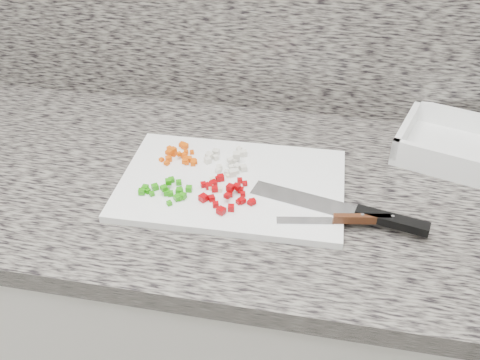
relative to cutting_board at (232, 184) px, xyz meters
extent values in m
cube|color=white|center=(0.00, 0.03, -0.48)|extent=(3.92, 0.62, 0.86)
cube|color=slate|center=(0.00, 0.03, -0.03)|extent=(3.96, 0.64, 0.04)
cube|color=white|center=(0.00, 0.00, 0.00)|extent=(0.44, 0.30, 0.01)
cube|color=#DA4E04|center=(-0.15, 0.08, 0.01)|extent=(0.01, 0.01, 0.01)
cube|color=#DA4E04|center=(-0.15, 0.04, 0.01)|extent=(0.01, 0.01, 0.01)
cube|color=#DA4E04|center=(-0.09, 0.04, 0.01)|extent=(0.01, 0.01, 0.01)
cube|color=#DA4E04|center=(-0.09, 0.05, 0.01)|extent=(0.01, 0.01, 0.01)
cube|color=#DA4E04|center=(-0.11, 0.06, 0.01)|extent=(0.01, 0.01, 0.01)
cube|color=#DA4E04|center=(-0.12, 0.09, 0.01)|extent=(0.01, 0.01, 0.01)
cube|color=#DA4E04|center=(-0.11, 0.08, 0.01)|extent=(0.01, 0.01, 0.01)
cube|color=#DA4E04|center=(-0.10, 0.05, 0.01)|extent=(0.01, 0.01, 0.01)
cube|color=#DA4E04|center=(-0.13, 0.10, 0.01)|extent=(0.01, 0.01, 0.01)
cube|color=#DA4E04|center=(-0.14, 0.03, 0.01)|extent=(0.01, 0.01, 0.01)
cube|color=#DA4E04|center=(-0.11, 0.06, 0.01)|extent=(0.01, 0.01, 0.01)
cube|color=#DA4E04|center=(-0.10, 0.08, 0.01)|extent=(0.01, 0.01, 0.01)
cube|color=#DA4E04|center=(-0.12, 0.06, 0.02)|extent=(0.01, 0.01, 0.01)
cube|color=#DA4E04|center=(-0.11, 0.04, 0.01)|extent=(0.01, 0.01, 0.01)
cube|color=#DA4E04|center=(-0.10, 0.04, 0.01)|extent=(0.01, 0.01, 0.01)
cube|color=#DA4E04|center=(-0.09, 0.04, 0.01)|extent=(0.01, 0.01, 0.01)
cube|color=#DA4E04|center=(-0.14, 0.06, 0.01)|extent=(0.01, 0.01, 0.01)
cube|color=#DA4E04|center=(-0.13, 0.10, 0.01)|extent=(0.01, 0.01, 0.01)
cube|color=#DA4E04|center=(-0.14, 0.05, 0.02)|extent=(0.01, 0.01, 0.01)
cube|color=#DA4E04|center=(-0.14, 0.04, 0.01)|extent=(0.02, 0.02, 0.01)
cube|color=#DA4E04|center=(-0.14, 0.07, 0.02)|extent=(0.01, 0.01, 0.01)
cube|color=#DA4E04|center=(-0.12, 0.10, 0.01)|extent=(0.01, 0.01, 0.01)
cube|color=silver|center=(0.02, 0.04, 0.01)|extent=(0.02, 0.02, 0.01)
cube|color=silver|center=(-0.01, 0.02, 0.01)|extent=(0.01, 0.01, 0.01)
cube|color=silver|center=(-0.05, 0.07, 0.01)|extent=(0.01, 0.01, 0.01)
cube|color=silver|center=(0.00, 0.09, 0.01)|extent=(0.01, 0.01, 0.01)
cube|color=silver|center=(-0.01, 0.06, 0.01)|extent=(0.02, 0.02, 0.01)
cube|color=silver|center=(0.00, 0.03, 0.01)|extent=(0.01, 0.01, 0.01)
cube|color=silver|center=(-0.06, 0.07, 0.01)|extent=(0.01, 0.01, 0.01)
cube|color=silver|center=(-0.01, 0.05, 0.02)|extent=(0.01, 0.01, 0.01)
cube|color=silver|center=(-0.01, 0.07, 0.01)|extent=(0.01, 0.01, 0.01)
cube|color=silver|center=(-0.03, 0.02, 0.01)|extent=(0.01, 0.01, 0.01)
cube|color=silver|center=(-0.05, 0.08, 0.01)|extent=(0.01, 0.01, 0.01)
cube|color=silver|center=(0.00, 0.04, 0.01)|extent=(0.02, 0.02, 0.01)
cube|color=silver|center=(0.00, 0.07, 0.02)|extent=(0.02, 0.02, 0.01)
cube|color=silver|center=(0.01, 0.09, 0.01)|extent=(0.02, 0.02, 0.01)
cube|color=silver|center=(0.00, 0.02, 0.01)|extent=(0.02, 0.02, 0.01)
cube|color=silver|center=(-0.03, 0.03, 0.01)|extent=(0.01, 0.01, 0.01)
cube|color=silver|center=(-0.06, 0.07, 0.01)|extent=(0.02, 0.02, 0.01)
cube|color=silver|center=(-0.06, 0.05, 0.01)|extent=(0.02, 0.02, 0.01)
cube|color=silver|center=(-0.01, 0.04, 0.01)|extent=(0.01, 0.01, 0.01)
cube|color=silver|center=(-0.01, 0.11, 0.01)|extent=(0.01, 0.01, 0.01)
cube|color=#248E0C|center=(-0.11, -0.04, 0.02)|extent=(0.01, 0.01, 0.01)
cube|color=#248E0C|center=(-0.07, -0.05, 0.01)|extent=(0.01, 0.01, 0.01)
cube|color=#248E0C|center=(-0.10, -0.03, 0.01)|extent=(0.01, 0.01, 0.01)
cube|color=#248E0C|center=(-0.10, -0.07, 0.01)|extent=(0.01, 0.01, 0.01)
cube|color=#248E0C|center=(-0.11, -0.07, 0.01)|extent=(0.01, 0.01, 0.01)
cube|color=#248E0C|center=(-0.14, -0.07, 0.01)|extent=(0.01, 0.01, 0.01)
cube|color=#248E0C|center=(-0.08, -0.07, 0.01)|extent=(0.01, 0.01, 0.01)
cube|color=#248E0C|center=(-0.09, -0.08, 0.01)|extent=(0.02, 0.02, 0.01)
cube|color=#248E0C|center=(-0.09, -0.06, 0.01)|extent=(0.01, 0.01, 0.01)
cube|color=#248E0C|center=(-0.15, -0.07, 0.01)|extent=(0.01, 0.01, 0.01)
cube|color=#248E0C|center=(-0.12, -0.06, 0.02)|extent=(0.02, 0.02, 0.01)
cube|color=#248E0C|center=(-0.10, -0.09, 0.01)|extent=(0.01, 0.01, 0.01)
cube|color=#248E0C|center=(-0.14, -0.05, 0.01)|extent=(0.02, 0.02, 0.01)
cube|color=#248E0C|center=(-0.15, -0.06, 0.01)|extent=(0.01, 0.01, 0.01)
cube|color=#248E0C|center=(-0.11, -0.02, 0.01)|extent=(0.01, 0.01, 0.01)
cube|color=#248E0C|center=(-0.08, -0.08, 0.01)|extent=(0.01, 0.01, 0.01)
cube|color=#248E0C|center=(-0.16, -0.07, 0.01)|extent=(0.01, 0.01, 0.01)
cube|color=#248E0C|center=(-0.11, -0.04, 0.02)|extent=(0.01, 0.01, 0.01)
cube|color=#248E0C|center=(-0.09, -0.05, 0.01)|extent=(0.01, 0.01, 0.01)
cube|color=#9D0206|center=(0.03, -0.04, 0.01)|extent=(0.01, 0.01, 0.01)
cube|color=#9D0206|center=(0.02, -0.09, 0.01)|extent=(0.01, 0.01, 0.01)
cube|color=#9D0206|center=(-0.03, 0.00, 0.01)|extent=(0.01, 0.01, 0.01)
cube|color=#9D0206|center=(-0.02, -0.04, 0.01)|extent=(0.01, 0.01, 0.01)
cube|color=#9D0206|center=(0.01, -0.04, 0.02)|extent=(0.02, 0.02, 0.01)
cube|color=#9D0206|center=(-0.02, 0.00, 0.01)|extent=(0.02, 0.02, 0.01)
cube|color=#9D0206|center=(0.02, -0.02, 0.01)|extent=(0.01, 0.01, 0.01)
cube|color=#9D0206|center=(0.03, -0.07, 0.01)|extent=(0.01, 0.01, 0.01)
cube|color=#9D0206|center=(0.00, -0.10, 0.01)|extent=(0.02, 0.02, 0.01)
cube|color=#9D0206|center=(0.05, -0.06, 0.01)|extent=(0.01, 0.01, 0.01)
cube|color=#9D0206|center=(-0.05, -0.03, 0.01)|extent=(0.01, 0.01, 0.01)
cube|color=#9D0206|center=(-0.04, -0.03, 0.01)|extent=(0.01, 0.01, 0.01)
cube|color=#9D0206|center=(0.03, -0.01, 0.01)|extent=(0.01, 0.01, 0.01)
cube|color=#9D0206|center=(0.02, 0.00, 0.01)|extent=(0.01, 0.01, 0.01)
cube|color=#9D0206|center=(0.00, -0.05, 0.01)|extent=(0.01, 0.01, 0.01)
cube|color=#9D0206|center=(0.00, -0.06, 0.02)|extent=(0.01, 0.01, 0.01)
cube|color=#9D0206|center=(0.03, -0.06, 0.01)|extent=(0.02, 0.02, 0.01)
cube|color=#9D0206|center=(0.02, -0.03, 0.01)|extent=(0.01, 0.01, 0.01)
cube|color=#9D0206|center=(-0.03, -0.02, 0.01)|extent=(0.02, 0.02, 0.01)
cube|color=#9D0206|center=(-0.02, -0.07, 0.01)|extent=(0.02, 0.02, 0.01)
cube|color=#9D0206|center=(0.05, -0.06, 0.01)|extent=(0.01, 0.01, 0.01)
cube|color=#9D0206|center=(-0.04, -0.03, 0.01)|extent=(0.01, 0.01, 0.01)
cube|color=#9D0206|center=(0.01, -0.05, 0.01)|extent=(0.01, 0.01, 0.01)
cube|color=#9D0206|center=(-0.04, -0.07, 0.01)|extent=(0.02, 0.02, 0.01)
cube|color=#9D0206|center=(0.02, -0.03, 0.02)|extent=(0.02, 0.02, 0.01)
cube|color=#9D0206|center=(-0.01, -0.08, 0.01)|extent=(0.01, 0.01, 0.01)
cube|color=#9D0206|center=(0.05, -0.06, 0.01)|extent=(0.01, 0.01, 0.01)
cube|color=beige|center=(-0.04, -0.01, 0.01)|extent=(0.01, 0.01, 0.01)
cube|color=beige|center=(-0.03, -0.03, 0.01)|extent=(0.01, 0.01, 0.01)
cube|color=beige|center=(-0.02, -0.04, 0.01)|extent=(0.01, 0.01, 0.01)
cube|color=beige|center=(-0.02, 0.00, 0.01)|extent=(0.01, 0.01, 0.01)
cube|color=beige|center=(-0.02, -0.03, 0.01)|extent=(0.01, 0.01, 0.01)
cube|color=beige|center=(-0.01, 0.01, 0.01)|extent=(0.01, 0.01, 0.00)
cube|color=beige|center=(-0.03, -0.02, 0.01)|extent=(0.01, 0.01, 0.01)
cube|color=beige|center=(-0.04, -0.02, 0.01)|extent=(0.01, 0.01, 0.01)
cube|color=beige|center=(-0.03, -0.03, 0.01)|extent=(0.01, 0.01, 0.01)
cube|color=white|center=(0.14, -0.03, 0.01)|extent=(0.20, 0.09, 0.00)
cube|color=black|center=(0.30, -0.07, 0.02)|extent=(0.13, 0.05, 0.02)
cylinder|color=white|center=(0.30, -0.07, 0.02)|extent=(0.01, 0.01, 0.00)
cube|color=white|center=(0.15, -0.09, 0.01)|extent=(0.10, 0.04, 0.00)
cube|color=#4C2213|center=(0.25, -0.08, 0.02)|extent=(0.10, 0.03, 0.02)
cylinder|color=white|center=(0.25, -0.08, 0.02)|extent=(0.01, 0.01, 0.00)
cube|color=white|center=(0.46, 0.19, 0.00)|extent=(0.33, 0.27, 0.01)
cube|color=white|center=(0.49, 0.28, 0.03)|extent=(0.27, 0.09, 0.04)
cube|color=white|center=(0.44, 0.10, 0.03)|extent=(0.27, 0.09, 0.04)
cube|color=white|center=(0.34, 0.23, 0.03)|extent=(0.07, 0.20, 0.04)
camera|label=1|loc=(0.18, -0.81, 0.62)|focal=40.00mm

